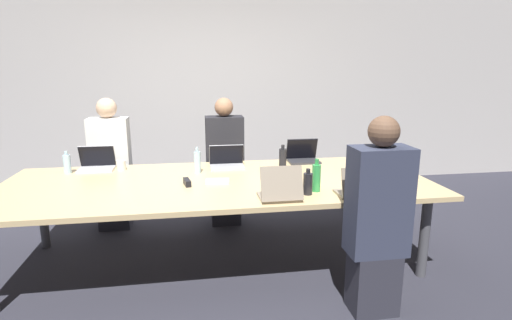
{
  "coord_description": "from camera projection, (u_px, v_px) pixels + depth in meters",
  "views": [
    {
      "loc": [
        -0.2,
        -3.33,
        1.71
      ],
      "look_at": [
        0.35,
        0.1,
        0.9
      ],
      "focal_mm": 28.0,
      "sensor_mm": 36.0,
      "label": 1
    }
  ],
  "objects": [
    {
      "name": "ground_plane",
      "position": [
        220.0,
        260.0,
        3.62
      ],
      "size": [
        24.0,
        24.0,
        0.0
      ],
      "primitive_type": "plane",
      "color": "#2D2D38"
    },
    {
      "name": "notebook",
      "position": [
        217.0,
        181.0,
        3.41
      ],
      "size": [
        0.21,
        0.14,
        0.02
      ],
      "rotation": [
        0.0,
        0.0,
        -0.08
      ],
      "color": "silver",
      "rests_on": "conference_table"
    },
    {
      "name": "stapler",
      "position": [
        187.0,
        182.0,
        3.32
      ],
      "size": [
        0.07,
        0.16,
        0.05
      ],
      "rotation": [
        0.0,
        0.0,
        0.19
      ],
      "color": "black",
      "rests_on": "conference_table"
    },
    {
      "name": "laptop_near_midright",
      "position": [
        280.0,
        190.0,
        2.94
      ],
      "size": [
        0.31,
        0.27,
        0.26
      ],
      "rotation": [
        0.0,
        0.0,
        3.14
      ],
      "color": "gray",
      "rests_on": "conference_table"
    },
    {
      "name": "bottle_near_midright",
      "position": [
        308.0,
        183.0,
        3.07
      ],
      "size": [
        0.07,
        0.07,
        0.2
      ],
      "color": "black",
      "rests_on": "conference_table"
    },
    {
      "name": "laptop_far_right",
      "position": [
        303.0,
        155.0,
        4.15
      ],
      "size": [
        0.32,
        0.23,
        0.24
      ],
      "color": "#333338",
      "rests_on": "conference_table"
    },
    {
      "name": "person_near_right",
      "position": [
        377.0,
        221.0,
        2.73
      ],
      "size": [
        0.4,
        0.24,
        1.4
      ],
      "rotation": [
        0.0,
        0.0,
        3.14
      ],
      "color": "#2D2D38",
      "rests_on": "ground_plane"
    },
    {
      "name": "curtain_wall",
      "position": [
        206.0,
        90.0,
        5.64
      ],
      "size": [
        12.0,
        0.06,
        2.8
      ],
      "color": "#BCB7B2",
      "rests_on": "ground_plane"
    },
    {
      "name": "person_far_left",
      "position": [
        111.0,
        167.0,
        4.22
      ],
      "size": [
        0.4,
        0.24,
        1.4
      ],
      "color": "#2D2D38",
      "rests_on": "ground_plane"
    },
    {
      "name": "bottle_far_left",
      "position": [
        67.0,
        164.0,
        3.68
      ],
      "size": [
        0.07,
        0.07,
        0.21
      ],
      "color": "#ADD1E0",
      "rests_on": "conference_table"
    },
    {
      "name": "person_far_center",
      "position": [
        225.0,
        164.0,
        4.35
      ],
      "size": [
        0.4,
        0.24,
        1.4
      ],
      "color": "#2D2D38",
      "rests_on": "ground_plane"
    },
    {
      "name": "laptop_far_center",
      "position": [
        227.0,
        161.0,
        3.92
      ],
      "size": [
        0.34,
        0.22,
        0.22
      ],
      "color": "#B7B7BC",
      "rests_on": "conference_table"
    },
    {
      "name": "bottle_near_right",
      "position": [
        316.0,
        177.0,
        3.14
      ],
      "size": [
        0.07,
        0.07,
        0.26
      ],
      "color": "green",
      "rests_on": "conference_table"
    },
    {
      "name": "bottle_far_center",
      "position": [
        197.0,
        162.0,
        3.69
      ],
      "size": [
        0.06,
        0.06,
        0.24
      ],
      "color": "#ADD1E0",
      "rests_on": "conference_table"
    },
    {
      "name": "cup_far_left",
      "position": [
        121.0,
        165.0,
        3.8
      ],
      "size": [
        0.08,
        0.08,
        0.1
      ],
      "color": "white",
      "rests_on": "conference_table"
    },
    {
      "name": "laptop_near_right",
      "position": [
        359.0,
        188.0,
        3.02
      ],
      "size": [
        0.32,
        0.23,
        0.24
      ],
      "rotation": [
        0.0,
        0.0,
        3.14
      ],
      "color": "gray",
      "rests_on": "conference_table"
    },
    {
      "name": "bottle_far_right",
      "position": [
        283.0,
        157.0,
        3.92
      ],
      "size": [
        0.07,
        0.07,
        0.22
      ],
      "color": "black",
      "rests_on": "conference_table"
    },
    {
      "name": "laptop_far_left",
      "position": [
        97.0,
        163.0,
        3.83
      ],
      "size": [
        0.33,
        0.23,
        0.23
      ],
      "color": "silver",
      "rests_on": "conference_table"
    },
    {
      "name": "conference_table",
      "position": [
        218.0,
        186.0,
        3.46
      ],
      "size": [
        3.66,
        1.45,
        0.75
      ],
      "color": "#D6B77F",
      "rests_on": "ground_plane"
    }
  ]
}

